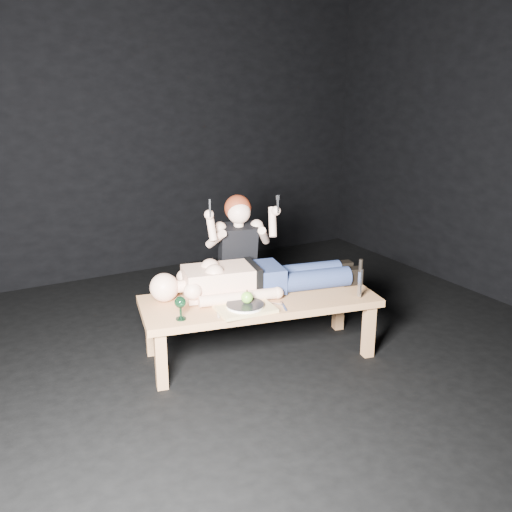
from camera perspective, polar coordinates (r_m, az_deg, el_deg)
name	(u,v)px	position (r m, az deg, el deg)	size (l,w,h in m)	color
ground	(266,368)	(4.06, 1.02, -11.21)	(5.00, 5.00, 0.00)	black
back_wall	(142,126)	(5.88, -11.43, 12.74)	(5.00, 5.00, 0.00)	black
table	(259,327)	(4.14, 0.34, -7.14)	(1.67, 0.63, 0.45)	#AF7941
lying_man	(260,274)	(4.14, 0.43, -1.83)	(1.65, 0.50, 0.26)	#F9C09D
kneeling_woman	(236,260)	(4.48, -2.03, -0.43)	(0.61, 0.68, 1.15)	black
serving_tray	(245,308)	(3.84, -1.10, -5.29)	(0.38, 0.27, 0.02)	tan
plate	(245,305)	(3.83, -1.11, -5.00)	(0.25, 0.25, 0.02)	white
apple	(247,297)	(3.83, -0.91, -4.19)	(0.08, 0.08, 0.08)	#67B02D
goblet	(181,308)	(3.70, -7.60, -5.22)	(0.08, 0.08, 0.16)	black
fork_flat	(218,313)	(3.80, -3.85, -5.71)	(0.02, 0.18, 0.01)	#B2B2B7
knife_flat	(284,306)	(3.90, 2.80, -5.07)	(0.02, 0.18, 0.01)	#B2B2B7
spoon_flat	(271,303)	(3.96, 1.50, -4.73)	(0.02, 0.18, 0.01)	#B2B2B7
carving_knife	(360,279)	(4.07, 10.43, -2.26)	(0.04, 0.04, 0.29)	#B2B2B7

